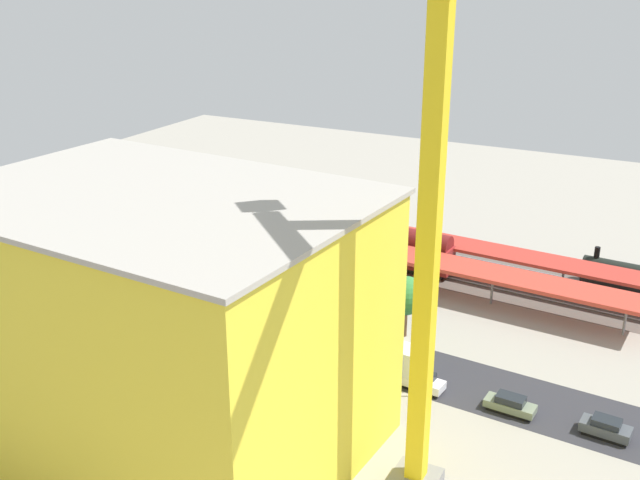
% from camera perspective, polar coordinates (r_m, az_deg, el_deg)
% --- Properties ---
extents(ground_plane, '(184.61, 184.61, 0.00)m').
position_cam_1_polar(ground_plane, '(82.80, 6.11, -7.50)').
color(ground_plane, '#9E998C').
rests_on(ground_plane, ground).
extents(rail_bed, '(116.10, 22.38, 0.01)m').
position_cam_1_polar(rail_bed, '(101.74, 10.68, -2.19)').
color(rail_bed, '#5B544C').
rests_on(rail_bed, ground).
extents(street_asphalt, '(115.73, 17.01, 0.01)m').
position_cam_1_polar(street_asphalt, '(78.74, 4.76, -9.04)').
color(street_asphalt, '#2D2D33').
rests_on(street_asphalt, ground).
extents(track_rails, '(115.11, 15.97, 0.12)m').
position_cam_1_polar(track_rails, '(101.67, 10.69, -2.09)').
color(track_rails, '#9E9EA8').
rests_on(track_rails, ground).
extents(platform_canopy_near, '(50.66, 8.69, 4.18)m').
position_cam_1_polar(platform_canopy_near, '(93.27, 8.71, -1.61)').
color(platform_canopy_near, '#C63D2D').
rests_on(platform_canopy_near, ground).
extents(platform_canopy_far, '(49.96, 8.21, 4.02)m').
position_cam_1_polar(platform_canopy_far, '(97.86, 13.93, -1.00)').
color(platform_canopy_far, '#B73328').
rests_on(platform_canopy_far, ground).
extents(freight_coach_far, '(16.32, 4.01, 5.75)m').
position_cam_1_polar(freight_coach_far, '(100.26, 5.73, -0.41)').
color(freight_coach_far, black).
rests_on(freight_coach_far, ground).
extents(parked_car_1, '(4.36, 2.21, 1.72)m').
position_cam_1_polar(parked_car_1, '(71.27, 20.96, -13.27)').
color(parked_car_1, black).
rests_on(parked_car_1, ground).
extents(parked_car_2, '(4.69, 2.06, 1.66)m').
position_cam_1_polar(parked_car_2, '(72.02, 14.30, -12.09)').
color(parked_car_2, black).
rests_on(parked_car_2, ground).
extents(parked_car_3, '(4.69, 2.30, 1.76)m').
position_cam_1_polar(parked_car_3, '(73.85, 7.71, -10.65)').
color(parked_car_3, black).
rests_on(parked_car_3, ground).
extents(parked_car_4, '(4.40, 1.85, 1.77)m').
position_cam_1_polar(parked_car_4, '(76.70, 1.72, -9.16)').
color(parked_car_4, black).
rests_on(parked_car_4, ground).
extents(parked_car_5, '(4.34, 1.83, 1.63)m').
position_cam_1_polar(parked_car_5, '(80.00, -3.69, -7.90)').
color(parked_car_5, black).
rests_on(parked_car_5, ground).
extents(construction_building, '(34.45, 25.76, 21.63)m').
position_cam_1_polar(construction_building, '(63.07, -12.01, -6.31)').
color(construction_building, yellow).
rests_on(construction_building, ground).
extents(construction_roof_slab, '(35.09, 26.40, 0.40)m').
position_cam_1_polar(construction_roof_slab, '(58.98, -12.80, 3.28)').
color(construction_roof_slab, '#ADA89E').
rests_on(construction_roof_slab, construction_building).
extents(tower_crane, '(16.54, 15.89, 38.99)m').
position_cam_1_polar(tower_crane, '(50.62, 8.87, 0.92)').
color(tower_crane, gray).
rests_on(tower_crane, ground).
extents(box_truck_0, '(10.38, 3.58, 3.66)m').
position_cam_1_polar(box_truck_0, '(75.55, 4.44, -8.86)').
color(box_truck_0, black).
rests_on(box_truck_0, ground).
extents(box_truck_1, '(9.12, 2.51, 3.49)m').
position_cam_1_polar(box_truck_1, '(75.59, 3.53, -8.87)').
color(box_truck_1, black).
rests_on(box_truck_1, ground).
extents(box_truck_2, '(9.09, 3.96, 3.48)m').
position_cam_1_polar(box_truck_2, '(76.75, 0.18, -8.36)').
color(box_truck_2, black).
rests_on(box_truck_2, ground).
extents(street_tree_0, '(4.26, 4.26, 6.99)m').
position_cam_1_polar(street_tree_0, '(81.35, 6.56, -4.26)').
color(street_tree_0, brown).
rests_on(street_tree_0, ground).
extents(street_tree_1, '(5.02, 5.02, 7.70)m').
position_cam_1_polar(street_tree_1, '(83.03, 0.18, -3.31)').
color(street_tree_1, brown).
rests_on(street_tree_1, ground).
extents(street_tree_3, '(5.57, 5.57, 8.59)m').
position_cam_1_polar(street_tree_3, '(89.54, -6.58, -1.19)').
color(street_tree_3, brown).
rests_on(street_tree_3, ground).
extents(traffic_light, '(0.50, 0.36, 6.38)m').
position_cam_1_polar(traffic_light, '(71.03, 8.11, -8.81)').
color(traffic_light, '#333333').
rests_on(traffic_light, ground).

